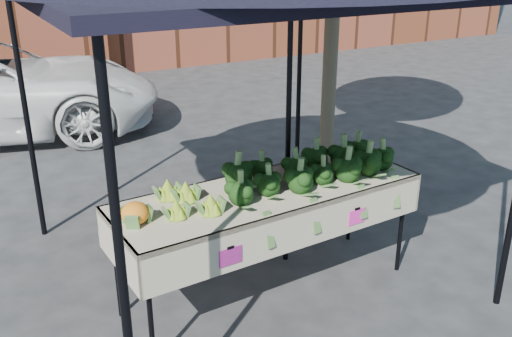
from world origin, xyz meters
The scene contains 6 objects.
ground centered at (0.00, 0.00, 0.00)m, with size 90.00×90.00×0.00m, color #28282B.
table centered at (0.04, 0.01, 0.45)m, with size 2.44×0.93×0.90m.
canopy centered at (0.08, 0.45, 1.37)m, with size 3.16×3.16×2.74m, color black, non-canonical shape.
broccoli_heap centered at (0.40, 0.04, 1.02)m, with size 1.53×0.56×0.25m, color black.
romanesco_cluster centered at (-0.63, 0.05, 1.00)m, with size 0.42×0.56×0.19m, color #98AF2F.
cauliflower_pair centered at (-1.01, -0.04, 0.99)m, with size 0.19×0.19×0.17m, color orange.
Camera 1 is at (-1.95, -3.37, 2.64)m, focal length 39.95 mm.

